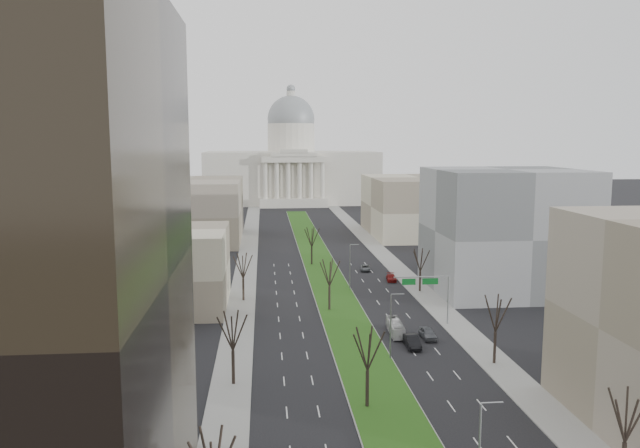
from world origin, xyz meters
TOP-DOWN VIEW (x-y plane):
  - ground at (0.00, 120.00)m, footprint 600.00×600.00m
  - median at (0.00, 118.99)m, footprint 8.00×222.03m
  - sidewalk_left at (-17.50, 95.00)m, footprint 5.00×330.00m
  - sidewalk_right at (17.50, 95.00)m, footprint 5.00×330.00m
  - capitol at (0.00, 269.59)m, footprint 80.00×46.00m
  - building_beige_left at (-33.00, 85.00)m, footprint 26.00×22.00m
  - building_grey_right at (34.00, 92.00)m, footprint 28.00×26.00m
  - building_far_left at (-35.00, 160.00)m, footprint 30.00×40.00m
  - building_far_right at (35.00, 165.00)m, footprint 30.00×40.00m
  - tree_left_mid at (-17.20, 48.00)m, footprint 5.40×5.40m
  - tree_left_far at (-17.20, 88.00)m, footprint 5.28×5.28m
  - tree_right_near at (17.20, 22.00)m, footprint 5.16×5.16m
  - tree_right_mid at (17.20, 52.00)m, footprint 5.52×5.52m
  - tree_right_far at (17.20, 92.00)m, footprint 5.04×5.04m
  - tree_median_a at (-2.00, 40.00)m, footprint 5.40×5.40m
  - tree_median_b at (-2.00, 80.00)m, footprint 5.40×5.40m
  - tree_median_c at (-2.00, 120.00)m, footprint 5.40×5.40m
  - streetlamp_median_b at (3.76, 55.00)m, footprint 1.90×0.20m
  - streetlamp_median_c at (3.76, 95.00)m, footprint 1.90×0.20m
  - mast_arm_signs at (13.49, 70.03)m, footprint 9.12×0.24m
  - car_grey_near at (11.11, 63.23)m, footprint 2.03×4.85m
  - car_black at (7.84, 59.60)m, footprint 1.89×5.22m
  - car_red at (13.50, 101.71)m, footprint 2.51×5.04m
  - car_grey_far at (9.68, 112.40)m, footprint 2.80×4.90m
  - box_van at (6.72, 65.76)m, footprint 2.20×7.81m

SIDE VIEW (x-z plane):
  - ground at x=0.00m, z-range 0.00..0.00m
  - sidewalk_left at x=-17.50m, z-range 0.00..0.15m
  - sidewalk_right at x=17.50m, z-range 0.00..0.15m
  - median at x=0.00m, z-range 0.00..0.20m
  - car_grey_far at x=9.68m, z-range 0.00..1.29m
  - car_red at x=13.50m, z-range 0.00..1.41m
  - car_grey_near at x=11.11m, z-range 0.00..1.64m
  - car_black at x=7.84m, z-range 0.00..1.71m
  - box_van at x=6.72m, z-range 0.00..2.15m
  - streetlamp_median_b at x=3.76m, z-range 0.23..9.39m
  - streetlamp_median_c at x=3.76m, z-range 0.23..9.39m
  - mast_arm_signs at x=13.49m, z-range 2.06..10.15m
  - tree_right_far at x=17.20m, z-range 1.99..11.07m
  - tree_right_near at x=17.20m, z-range 2.04..11.33m
  - tree_left_far at x=-17.20m, z-range 2.09..11.59m
  - tree_left_mid at x=-17.20m, z-range 2.14..11.86m
  - tree_median_a at x=-2.00m, z-range 2.14..11.86m
  - tree_median_b at x=-2.00m, z-range 2.14..11.86m
  - tree_median_c at x=-2.00m, z-range 2.14..11.86m
  - building_beige_left at x=-33.00m, z-range 0.00..14.00m
  - tree_right_mid at x=17.20m, z-range 2.19..12.12m
  - building_far_left at x=-35.00m, z-range 0.00..18.00m
  - building_far_right at x=35.00m, z-range 0.00..18.00m
  - building_grey_right at x=34.00m, z-range 0.00..24.00m
  - capitol at x=0.00m, z-range -11.19..43.81m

